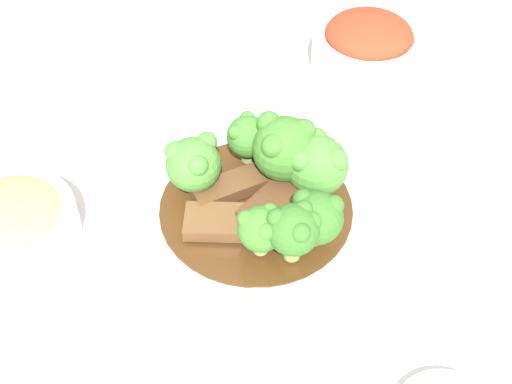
% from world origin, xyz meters
% --- Properties ---
extents(ground_plane, '(4.00, 4.00, 0.00)m').
position_xyz_m(ground_plane, '(0.00, 0.00, 0.00)').
color(ground_plane, silver).
extents(main_plate, '(0.26, 0.26, 0.02)m').
position_xyz_m(main_plate, '(0.00, 0.00, 0.01)').
color(main_plate, white).
rests_on(main_plate, ground_plane).
extents(beef_strip_0, '(0.07, 0.04, 0.02)m').
position_xyz_m(beef_strip_0, '(0.01, -0.02, 0.03)').
color(beef_strip_0, '#56331E').
rests_on(beef_strip_0, main_plate).
extents(beef_strip_1, '(0.07, 0.08, 0.01)m').
position_xyz_m(beef_strip_1, '(-0.03, -0.00, 0.02)').
color(beef_strip_1, brown).
rests_on(beef_strip_1, main_plate).
extents(beef_strip_2, '(0.07, 0.05, 0.01)m').
position_xyz_m(beef_strip_2, '(0.00, 0.02, 0.02)').
color(beef_strip_2, brown).
rests_on(beef_strip_2, main_plate).
extents(broccoli_floret_0, '(0.05, 0.05, 0.05)m').
position_xyz_m(broccoli_floret_0, '(-0.02, 0.05, 0.05)').
color(broccoli_floret_0, '#7FA84C').
rests_on(broccoli_floret_0, main_plate).
extents(broccoli_floret_1, '(0.05, 0.05, 0.05)m').
position_xyz_m(broccoli_floret_1, '(0.05, -0.03, 0.05)').
color(broccoli_floret_1, '#8EB756').
rests_on(broccoli_floret_1, main_plate).
extents(broccoli_floret_2, '(0.05, 0.05, 0.06)m').
position_xyz_m(broccoli_floret_2, '(0.04, 0.00, 0.05)').
color(broccoli_floret_2, '#8EB756').
rests_on(broccoli_floret_2, main_plate).
extents(broccoli_floret_3, '(0.04, 0.04, 0.04)m').
position_xyz_m(broccoli_floret_3, '(-0.03, -0.03, 0.05)').
color(broccoli_floret_3, '#8EB756').
rests_on(broccoli_floret_3, main_plate).
extents(broccoli_floret_4, '(0.04, 0.04, 0.05)m').
position_xyz_m(broccoli_floret_4, '(0.04, 0.04, 0.05)').
color(broccoli_floret_4, '#8EB756').
rests_on(broccoli_floret_4, main_plate).
extents(broccoli_floret_5, '(0.04, 0.04, 0.05)m').
position_xyz_m(broccoli_floret_5, '(-0.00, -0.06, 0.05)').
color(broccoli_floret_5, '#8EB756').
rests_on(broccoli_floret_5, main_plate).
extents(broccoli_floret_6, '(0.04, 0.04, 0.05)m').
position_xyz_m(broccoli_floret_6, '(-0.02, -0.05, 0.05)').
color(broccoli_floret_6, '#8EB756').
rests_on(broccoli_floret_6, main_plate).
extents(serving_spoon, '(0.22, 0.07, 0.01)m').
position_xyz_m(serving_spoon, '(0.08, 0.01, 0.03)').
color(serving_spoon, '#B7B7BC').
rests_on(serving_spoon, main_plate).
extents(side_bowl_kimchi, '(0.11, 0.11, 0.06)m').
position_xyz_m(side_bowl_kimchi, '(0.22, 0.04, 0.03)').
color(side_bowl_kimchi, white).
rests_on(side_bowl_kimchi, ground_plane).
extents(side_bowl_appetizer, '(0.10, 0.10, 0.05)m').
position_xyz_m(side_bowl_appetizer, '(-0.14, 0.14, 0.02)').
color(side_bowl_appetizer, white).
rests_on(side_bowl_appetizer, ground_plane).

